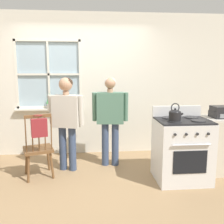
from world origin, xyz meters
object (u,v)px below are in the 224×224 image
object	(u,v)px
stove	(182,149)
handbag	(39,127)
potted_plant	(50,103)
stereo	(223,112)
chair_by_window	(38,149)
person_elderly_left	(67,114)
kettle	(175,115)
person_teen_center	(110,114)
side_counter	(220,145)

from	to	relation	value
stove	handbag	distance (m)	2.10
potted_plant	stove	bearing A→B (deg)	-32.10
stereo	chair_by_window	bearing A→B (deg)	178.44
chair_by_window	person_elderly_left	world-z (taller)	person_elderly_left
chair_by_window	kettle	bearing A→B (deg)	149.27
person_teen_center	side_counter	size ratio (longest dim) A/B	1.68
kettle	handbag	bearing A→B (deg)	173.79
person_elderly_left	potted_plant	world-z (taller)	person_elderly_left
handbag	stereo	xyz separation A→B (m)	(2.79, 0.14, 0.15)
kettle	handbag	distance (m)	1.92
person_teen_center	kettle	distance (m)	1.17
person_elderly_left	stereo	distance (m)	2.46
potted_plant	side_counter	world-z (taller)	potted_plant
stove	potted_plant	xyz separation A→B (m)	(-2.10, 1.32, 0.54)
kettle	potted_plant	bearing A→B (deg)	143.10
chair_by_window	stove	distance (m)	2.16
chair_by_window	stove	xyz separation A→B (m)	(2.14, -0.30, 0.03)
person_elderly_left	person_teen_center	bearing A→B (deg)	28.51
person_teen_center	stove	bearing A→B (deg)	-28.48
side_counter	stereo	world-z (taller)	stereo
chair_by_window	potted_plant	distance (m)	1.17
stereo	handbag	bearing A→B (deg)	-177.06
potted_plant	kettle	bearing A→B (deg)	-36.90
chair_by_window	side_counter	size ratio (longest dim) A/B	1.12
person_teen_center	stove	distance (m)	1.29
person_teen_center	side_counter	xyz separation A→B (m)	(1.73, -0.44, -0.46)
side_counter	stereo	xyz separation A→B (m)	(0.00, -0.02, 0.54)
kettle	side_counter	world-z (taller)	kettle
potted_plant	stereo	bearing A→B (deg)	-21.32
potted_plant	person_teen_center	bearing A→B (deg)	-30.23
chair_by_window	person_teen_center	bearing A→B (deg)	-179.74
stove	handbag	xyz separation A→B (m)	(-2.07, 0.07, 0.36)
stove	handbag	world-z (taller)	stove
chair_by_window	side_counter	distance (m)	2.86
stove	stereo	size ratio (longest dim) A/B	3.19
stove	kettle	xyz separation A→B (m)	(-0.17, -0.13, 0.55)
person_teen_center	stove	xyz separation A→B (m)	(1.01, -0.68, -0.43)
person_elderly_left	kettle	bearing A→B (deg)	-6.19
stove	side_counter	xyz separation A→B (m)	(0.72, 0.24, -0.02)
kettle	potted_plant	xyz separation A→B (m)	(-1.93, 1.45, -0.01)
chair_by_window	person_elderly_left	xyz separation A→B (m)	(0.42, 0.24, 0.49)
person_elderly_left	stove	distance (m)	1.86
chair_by_window	handbag	bearing A→B (deg)	90.00
chair_by_window	kettle	size ratio (longest dim) A/B	4.07
stereo	person_teen_center	bearing A→B (deg)	164.99
side_counter	stereo	bearing A→B (deg)	-90.00
handbag	stereo	world-z (taller)	stereo
stove	side_counter	distance (m)	0.76
person_elderly_left	kettle	world-z (taller)	person_elderly_left
person_teen_center	handbag	distance (m)	1.22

